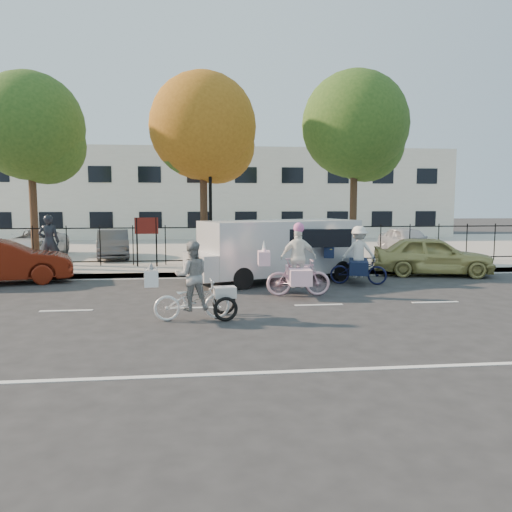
{
  "coord_description": "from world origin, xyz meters",
  "views": [
    {
      "loc": [
        0.15,
        -11.8,
        2.53
      ],
      "look_at": [
        1.58,
        1.2,
        1.1
      ],
      "focal_mm": 35.0,
      "sensor_mm": 36.0,
      "label": 1
    }
  ],
  "objects": [
    {
      "name": "curb",
      "position": [
        0.0,
        5.05,
        0.07
      ],
      "size": [
        60.0,
        0.1,
        0.15
      ],
      "primitive_type": "cube",
      "color": "#A8A399",
      "rests_on": "ground"
    },
    {
      "name": "lot_car_b",
      "position": [
        -7.02,
        10.55,
        0.76
      ],
      "size": [
        2.05,
        4.4,
        1.22
      ],
      "primitive_type": "imported",
      "rotation": [
        0.0,
        0.0,
        0.01
      ],
      "color": "silver",
      "rests_on": "parking_lot"
    },
    {
      "name": "white_van",
      "position": [
        2.55,
        3.8,
        1.07
      ],
      "size": [
        5.91,
        3.49,
        1.94
      ],
      "rotation": [
        0.0,
        0.0,
        0.36
      ],
      "color": "silver",
      "rests_on": "ground"
    },
    {
      "name": "iron_fence",
      "position": [
        0.0,
        7.2,
        0.9
      ],
      "size": [
        58.0,
        0.06,
        1.5
      ],
      "primitive_type": null,
      "color": "black",
      "rests_on": "sidewalk"
    },
    {
      "name": "pedestrian",
      "position": [
        -5.22,
        6.48,
        1.11
      ],
      "size": [
        0.75,
        0.54,
        1.93
      ],
      "primitive_type": "imported",
      "rotation": [
        0.0,
        0.0,
        3.26
      ],
      "color": "black",
      "rests_on": "sidewalk"
    },
    {
      "name": "tree_east",
      "position": [
        6.23,
        7.36,
        5.29
      ],
      "size": [
        4.12,
        4.12,
        7.55
      ],
      "color": "#442D1D",
      "rests_on": "ground"
    },
    {
      "name": "ground",
      "position": [
        0.0,
        0.0,
        0.0
      ],
      "size": [
        120.0,
        120.0,
        0.0
      ],
      "primitive_type": "plane",
      "color": "#333334"
    },
    {
      "name": "parking_lot",
      "position": [
        0.0,
        15.0,
        0.07
      ],
      "size": [
        60.0,
        15.6,
        0.15
      ],
      "primitive_type": "cube",
      "color": "#A8A399",
      "rests_on": "ground"
    },
    {
      "name": "tree_west",
      "position": [
        -5.94,
        7.78,
        5.09
      ],
      "size": [
        3.97,
        3.97,
        7.27
      ],
      "color": "#442D1D",
      "rests_on": "ground"
    },
    {
      "name": "sidewalk",
      "position": [
        0.0,
        6.1,
        0.07
      ],
      "size": [
        60.0,
        2.2,
        0.15
      ],
      "primitive_type": "cube",
      "color": "#A8A399",
      "rests_on": "ground"
    },
    {
      "name": "lot_car_c",
      "position": [
        -3.58,
        9.77,
        0.74
      ],
      "size": [
        1.85,
        3.76,
        1.18
      ],
      "primitive_type": "imported",
      "rotation": [
        0.0,
        0.0,
        0.17
      ],
      "color": "#4B4E53",
      "rests_on": "parking_lot"
    },
    {
      "name": "unicorn_bike",
      "position": [
        2.69,
        1.24,
        0.73
      ],
      "size": [
        1.97,
        1.38,
        1.98
      ],
      "rotation": [
        0.0,
        0.0,
        1.5
      ],
      "color": "#E1ABBE",
      "rests_on": "ground"
    },
    {
      "name": "lot_car_d",
      "position": [
        9.44,
        9.82,
        0.77
      ],
      "size": [
        1.81,
        3.79,
        1.25
      ],
      "primitive_type": "imported",
      "rotation": [
        0.0,
        0.0,
        0.09
      ],
      "color": "#B6B8BF",
      "rests_on": "parking_lot"
    },
    {
      "name": "building",
      "position": [
        0.0,
        25.0,
        3.0
      ],
      "size": [
        34.0,
        10.0,
        6.0
      ],
      "primitive_type": "cube",
      "color": "silver",
      "rests_on": "ground"
    },
    {
      "name": "red_sedan",
      "position": [
        -6.01,
        4.18,
        0.69
      ],
      "size": [
        4.42,
        2.46,
        1.38
      ],
      "primitive_type": "imported",
      "rotation": [
        0.0,
        0.0,
        1.82
      ],
      "color": "#5C180A",
      "rests_on": "ground"
    },
    {
      "name": "lamppost",
      "position": [
        0.5,
        6.8,
        3.11
      ],
      "size": [
        0.36,
        0.36,
        4.33
      ],
      "color": "black",
      "rests_on": "sidewalk"
    },
    {
      "name": "tree_mid",
      "position": [
        0.4,
        7.36,
        5.14
      ],
      "size": [
        4.0,
        4.0,
        7.34
      ],
      "color": "#442D1D",
      "rests_on": "ground"
    },
    {
      "name": "road_markings",
      "position": [
        0.0,
        0.0,
        0.01
      ],
      "size": [
        60.0,
        9.52,
        0.01
      ],
      "primitive_type": null,
      "color": "silver",
      "rests_on": "ground"
    },
    {
      "name": "bull_bike",
      "position": [
        4.9,
        2.91,
        0.71
      ],
      "size": [
        1.99,
        1.4,
        1.79
      ],
      "rotation": [
        0.0,
        0.0,
        1.28
      ],
      "color": "black",
      "rests_on": "ground"
    },
    {
      "name": "zebra_trike",
      "position": [
        -0.06,
        -1.19,
        0.66
      ],
      "size": [
        1.99,
        0.86,
        1.7
      ],
      "rotation": [
        0.0,
        0.0,
        1.69
      ],
      "color": "white",
      "rests_on": "ground"
    },
    {
      "name": "street_sign",
      "position": [
        -1.85,
        6.8,
        1.42
      ],
      "size": [
        0.85,
        0.06,
        1.8
      ],
      "color": "black",
      "rests_on": "sidewalk"
    },
    {
      "name": "gold_sedan",
      "position": [
        8.05,
        4.5,
        0.68
      ],
      "size": [
        4.25,
        2.5,
        1.36
      ],
      "primitive_type": "imported",
      "rotation": [
        0.0,
        0.0,
        1.33
      ],
      "color": "tan",
      "rests_on": "ground"
    }
  ]
}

